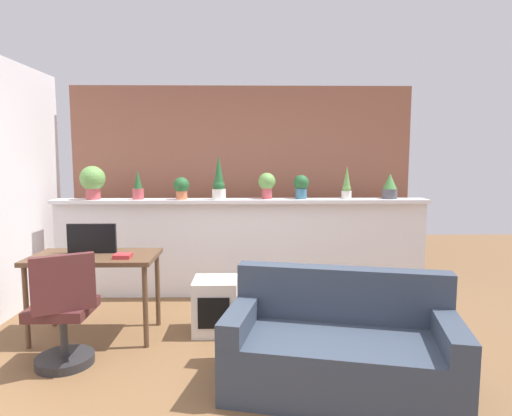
# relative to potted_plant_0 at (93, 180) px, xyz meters

# --- Properties ---
(ground_plane) EXTENTS (12.00, 12.00, 0.00)m
(ground_plane) POSITION_rel_potted_plant_0_xyz_m (1.68, -1.97, -1.36)
(ground_plane) COLOR brown
(divider_wall) EXTENTS (4.26, 0.16, 1.10)m
(divider_wall) POSITION_rel_potted_plant_0_xyz_m (1.68, 0.03, -0.81)
(divider_wall) COLOR silver
(divider_wall) RESTS_ON ground
(plant_shelf) EXTENTS (4.26, 0.29, 0.04)m
(plant_shelf) POSITION_rel_potted_plant_0_xyz_m (1.68, -0.01, -0.24)
(plant_shelf) COLOR silver
(plant_shelf) RESTS_ON divider_wall
(brick_wall_behind) EXTENTS (4.26, 0.10, 2.50)m
(brick_wall_behind) POSITION_rel_potted_plant_0_xyz_m (1.68, 0.63, -0.11)
(brick_wall_behind) COLOR #935B47
(brick_wall_behind) RESTS_ON ground
(potted_plant_0) EXTENTS (0.28, 0.28, 0.38)m
(potted_plant_0) POSITION_rel_potted_plant_0_xyz_m (0.00, 0.00, 0.00)
(potted_plant_0) COLOR #B7474C
(potted_plant_0) RESTS_ON plant_shelf
(potted_plant_1) EXTENTS (0.13, 0.13, 0.34)m
(potted_plant_1) POSITION_rel_potted_plant_0_xyz_m (0.51, 0.00, -0.08)
(potted_plant_1) COLOR #B7474C
(potted_plant_1) RESTS_ON plant_shelf
(potted_plant_2) EXTENTS (0.18, 0.18, 0.25)m
(potted_plant_2) POSITION_rel_potted_plant_0_xyz_m (1.00, -0.02, -0.08)
(potted_plant_2) COLOR #C66B42
(potted_plant_2) RESTS_ON plant_shelf
(potted_plant_3) EXTENTS (0.15, 0.15, 0.50)m
(potted_plant_3) POSITION_rel_potted_plant_0_xyz_m (1.43, -0.02, -0.01)
(potted_plant_3) COLOR silver
(potted_plant_3) RESTS_ON plant_shelf
(potted_plant_4) EXTENTS (0.20, 0.20, 0.30)m
(potted_plant_4) POSITION_rel_potted_plant_0_xyz_m (1.97, 0.03, -0.04)
(potted_plant_4) COLOR #B7474C
(potted_plant_4) RESTS_ON plant_shelf
(potted_plant_5) EXTENTS (0.18, 0.18, 0.27)m
(potted_plant_5) POSITION_rel_potted_plant_0_xyz_m (2.37, 0.03, -0.06)
(potted_plant_5) COLOR #386B84
(potted_plant_5) RESTS_ON plant_shelf
(potted_plant_6) EXTENTS (0.11, 0.11, 0.38)m
(potted_plant_6) POSITION_rel_potted_plant_0_xyz_m (2.88, -0.00, -0.06)
(potted_plant_6) COLOR silver
(potted_plant_6) RESTS_ON plant_shelf
(potted_plant_7) EXTENTS (0.17, 0.17, 0.29)m
(potted_plant_7) POSITION_rel_potted_plant_0_xyz_m (3.39, 0.03, -0.08)
(potted_plant_7) COLOR #4C4C51
(potted_plant_7) RESTS_ON plant_shelf
(desk) EXTENTS (1.10, 0.60, 0.75)m
(desk) POSITION_rel_potted_plant_0_xyz_m (0.39, -1.13, -0.69)
(desk) COLOR brown
(desk) RESTS_ON ground
(tv_monitor) EXTENTS (0.44, 0.04, 0.27)m
(tv_monitor) POSITION_rel_potted_plant_0_xyz_m (0.34, -1.05, -0.47)
(tv_monitor) COLOR black
(tv_monitor) RESTS_ON desk
(office_chair) EXTENTS (0.52, 0.52, 0.91)m
(office_chair) POSITION_rel_potted_plant_0_xyz_m (0.35, -1.73, -0.97)
(office_chair) COLOR #262628
(office_chair) RESTS_ON ground
(side_cube_shelf) EXTENTS (0.40, 0.41, 0.50)m
(side_cube_shelf) POSITION_rel_potted_plant_0_xyz_m (1.45, -1.06, -1.11)
(side_cube_shelf) COLOR silver
(side_cube_shelf) RESTS_ON ground
(book_on_desk) EXTENTS (0.14, 0.14, 0.04)m
(book_on_desk) POSITION_rel_potted_plant_0_xyz_m (0.68, -1.26, -0.59)
(book_on_desk) COLOR #B22D33
(book_on_desk) RESTS_ON desk
(couch) EXTENTS (1.69, 1.08, 0.80)m
(couch) POSITION_rel_potted_plant_0_xyz_m (2.40, -2.07, -1.07)
(couch) COLOR #333D4C
(couch) RESTS_ON ground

